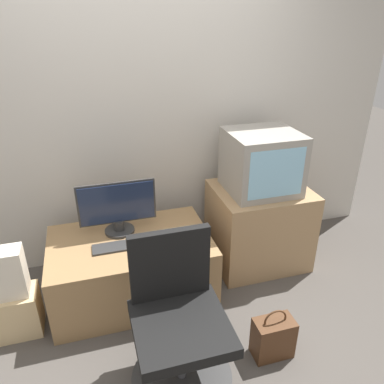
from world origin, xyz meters
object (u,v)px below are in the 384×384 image
Objects in this scene: cardboard_box_lower at (17,313)px; crt_tv at (262,162)px; handbag at (273,337)px; mouse at (156,241)px; main_monitor at (118,208)px; office_chair at (178,325)px; keyboard at (120,246)px.

crt_tv is at bearing 9.07° from cardboard_box_lower.
mouse is at bearing 128.58° from handbag.
mouse is 1.04m from cardboard_box_lower.
office_chair reaches higher than main_monitor.
cardboard_box_lower is 0.88× the size of handbag.
crt_tv is 1.27m from handbag.
office_chair reaches higher than cardboard_box_lower.
crt_tv is 2.04m from cardboard_box_lower.
keyboard is 0.42× the size of office_chair.
main_monitor is at bearing -179.92° from crt_tv.
main_monitor is at bearing 130.30° from handbag.
main_monitor is 0.99m from office_chair.
keyboard is at bearing 138.14° from handbag.
keyboard is at bearing 108.75° from office_chair.
handbag is at bearing -41.86° from keyboard.
crt_tv is (1.13, 0.00, 0.23)m from main_monitor.
office_chair reaches higher than mouse.
cardboard_box_lower is at bearing -172.91° from keyboard.
cardboard_box_lower is at bearing -170.93° from crt_tv.
office_chair is 2.81× the size of cardboard_box_lower.
mouse reaches higher than handbag.
crt_tv is at bearing 45.02° from office_chair.
main_monitor is 0.29m from keyboard.
cardboard_box_lower is (-0.75, -0.30, -0.53)m from main_monitor.
crt_tv is at bearing 0.08° from main_monitor.
keyboard reaches higher than cardboard_box_lower.
crt_tv is at bearing 14.55° from mouse.
mouse is 0.08× the size of office_chair.
cardboard_box_lower is 1.69m from handbag.
office_chair is at bearing -91.47° from mouse.
crt_tv is 1.40m from office_chair.
cardboard_box_lower is (-0.98, -0.07, -0.34)m from mouse.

